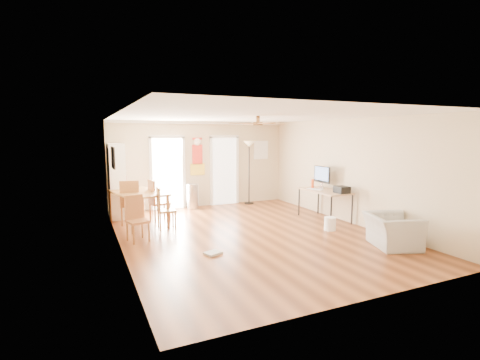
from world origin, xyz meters
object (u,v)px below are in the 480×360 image
computer_desk (324,205)px  wastebasket_a (330,224)px  dining_chair_right_b (167,208)px  dining_chair_far (130,202)px  dining_table (138,208)px  torchiere_lamp (249,173)px  trash_can (193,196)px  dining_chair_near (138,219)px  dining_chair_right_a (160,201)px  bookshelf (117,181)px  armchair (392,231)px  printer (342,190)px

computer_desk → wastebasket_a: size_ratio=4.69×
dining_chair_right_b → dining_chair_far: (-0.73, 0.84, 0.05)m
dining_chair_far → dining_table: bearing=143.0°
torchiere_lamp → trash_can: bearing=-179.7°
computer_desk → torchiere_lamp: bearing=107.2°
dining_chair_near → computer_desk: size_ratio=0.66×
dining_chair_right_b → computer_desk: size_ratio=0.68×
dining_chair_right_a → dining_chair_far: size_ratio=0.97×
trash_can → torchiere_lamp: size_ratio=0.37×
dining_chair_right_a → bookshelf: bearing=37.5°
trash_can → torchiere_lamp: torchiere_lamp is taller
trash_can → armchair: (2.53, -5.12, -0.05)m
torchiere_lamp → wastebasket_a: 3.76m
bookshelf → trash_can: (2.15, 0.23, -0.61)m
bookshelf → armchair: (4.68, -4.89, -0.67)m
dining_chair_right_a → dining_chair_far: 0.73m
dining_chair_right_a → armchair: (3.75, -3.97, -0.21)m
dining_chair_right_a → trash_can: bearing=-54.5°
dining_table → wastebasket_a: size_ratio=5.30×
dining_chair_right_a → printer: 4.58m
bookshelf → printer: bookshelf is taller
dining_chair_right_b → computer_desk: dining_chair_right_b is taller
dining_chair_far → armchair: 6.02m
dining_chair_right_a → dining_chair_right_b: dining_chair_right_a is taller
dining_table → dining_chair_right_a: 0.58m
dining_chair_near → torchiere_lamp: bearing=19.5°
printer → wastebasket_a: (-0.63, -0.38, -0.71)m
bookshelf → computer_desk: 5.51m
computer_desk → printer: printer is taller
dining_table → wastebasket_a: 4.63m
dining_chair_right_b → dining_chair_far: 1.11m
printer → armchair: size_ratio=0.34×
dining_chair_right_b → armchair: 4.92m
dining_chair_right_a → printer: size_ratio=3.20×
dining_chair_right_a → trash_can: (1.22, 1.15, -0.16)m
dining_chair_near → wastebasket_a: dining_chair_near is taller
dining_chair_right_a → dining_chair_near: bearing=145.5°
dining_chair_near → armchair: (4.52, -2.43, -0.15)m
dining_chair_near → dining_chair_far: size_ratio=0.87×
dining_chair_right_b → wastebasket_a: (3.42, -1.69, -0.34)m
dining_chair_far → trash_can: 2.25m
trash_can → armchair: 5.71m
dining_chair_far → computer_desk: dining_chair_far is taller
dining_chair_right_a → dining_chair_right_b: size_ratio=1.08×
computer_desk → printer: (0.11, -0.53, 0.47)m
computer_desk → dining_chair_near: bearing=179.5°
dining_chair_right_a → wastebasket_a: (3.42, -2.48, -0.38)m
dining_chair_far → computer_desk: (4.67, -1.62, -0.16)m
torchiere_lamp → armchair: 5.22m
dining_chair_right_a → computer_desk: (3.94, -1.58, -0.15)m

